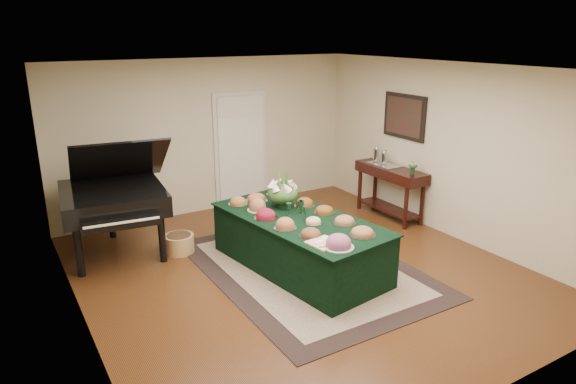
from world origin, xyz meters
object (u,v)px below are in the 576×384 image
grand_piano (114,197)px  floral_centerpiece (283,190)px  buffet_table (299,243)px  mahogany_sideboard (391,178)px

grand_piano → floral_centerpiece: bearing=-33.1°
buffet_table → grand_piano: size_ratio=1.49×
floral_centerpiece → grand_piano: size_ratio=0.24×
buffet_table → mahogany_sideboard: size_ratio=1.92×
buffet_table → mahogany_sideboard: bearing=20.6°
floral_centerpiece → mahogany_sideboard: (2.42, 0.44, -0.30)m
buffet_table → floral_centerpiece: floral_centerpiece is taller
buffet_table → floral_centerpiece: size_ratio=6.28×
buffet_table → floral_centerpiece: bearing=86.4°
floral_centerpiece → mahogany_sideboard: 2.48m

